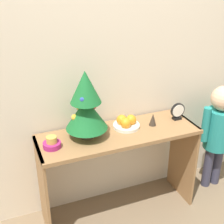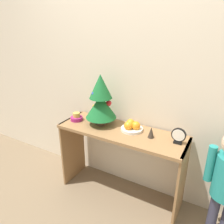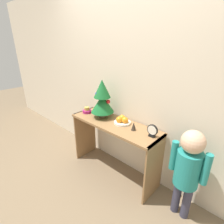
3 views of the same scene
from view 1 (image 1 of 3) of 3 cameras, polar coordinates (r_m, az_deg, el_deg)
name	(u,v)px [view 1 (image 1 of 3)]	position (r m, az deg, el deg)	size (l,w,h in m)	color
back_wall	(106,61)	(2.40, -1.02, 9.33)	(7.00, 0.05, 2.50)	beige
console_table	(119,152)	(2.46, 1.24, -7.24)	(1.24, 0.42, 0.76)	olive
mini_tree	(86,105)	(2.21, -4.79, 1.26)	(0.31, 0.31, 0.51)	#4C3828
fruit_bowl	(126,123)	(2.43, 2.61, -1.99)	(0.21, 0.21, 0.10)	silver
singing_bowl	(52,143)	(2.21, -10.93, -5.65)	(0.13, 0.13, 0.08)	#9E2366
desk_clock	(178,112)	(2.59, 11.91, 0.08)	(0.12, 0.04, 0.14)	black
figurine	(153,119)	(2.47, 7.47, -1.36)	(0.06, 0.06, 0.10)	#382D23
child_figure	(219,126)	(2.90, 18.98, -2.52)	(0.37, 0.23, 1.00)	#38384C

